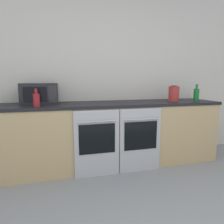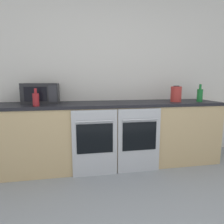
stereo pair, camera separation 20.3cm
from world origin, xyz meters
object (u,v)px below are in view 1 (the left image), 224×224
bottle_green (196,94)px  kettle (174,94)px  bottle_red (36,100)px  microwave (40,94)px  oven_right (140,140)px  oven_left (97,143)px

bottle_green → kettle: size_ratio=1.09×
bottle_red → kettle: (1.90, 0.17, 0.03)m
microwave → bottle_red: 0.34m
oven_right → microwave: microwave is taller
microwave → bottle_green: (2.24, -0.21, -0.04)m
bottle_green → oven_left: bearing=-171.6°
oven_left → oven_right: 0.57m
oven_left → kettle: 1.38m
oven_left → bottle_green: bottle_green is taller
microwave → kettle: bearing=-4.9°
bottle_green → kettle: bottle_green is taller
bottle_green → bottle_red: (-2.25, -0.12, -0.02)m
oven_left → kettle: kettle is taller
microwave → bottle_green: microwave is taller
microwave → bottle_green: bearing=-5.5°
oven_right → microwave: size_ratio=1.83×
oven_right → kettle: bearing=23.8°
oven_left → kettle: size_ratio=3.64×
oven_right → bottle_green: 1.16m
bottle_green → kettle: 0.35m
bottle_green → kettle: bearing=171.5°
oven_right → microwave: 1.46m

